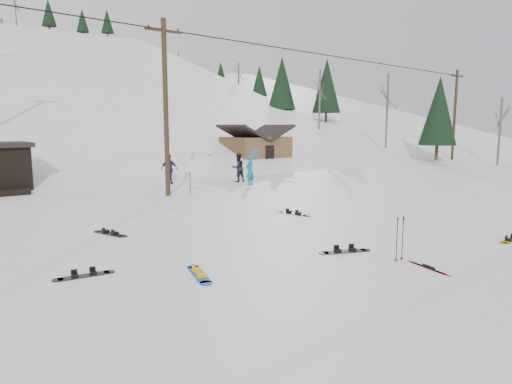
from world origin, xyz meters
TOP-DOWN VIEW (x-y plane):
  - ground at (0.00, 0.00)m, footprint 200.00×200.00m
  - ski_slope at (0.00, 55.00)m, footprint 60.00×85.24m
  - ridge_right at (38.00, 50.00)m, footprint 45.66×93.98m
  - treeline_right at (36.00, 42.00)m, footprint 20.00×60.00m
  - utility_pole at (2.00, 14.00)m, footprint 2.00×0.26m
  - utility_pole_right at (34.00, 17.00)m, footprint 2.00×0.26m
  - trail_sign at (3.10, 13.58)m, footprint 0.50×0.09m
  - cabin at (15.00, 24.00)m, footprint 5.39×4.40m
  - hero_snowboard at (-3.04, 1.60)m, footprint 0.65×1.59m
  - hero_skis at (2.01, -1.44)m, footprint 0.37×1.45m
  - ski_poles at (1.94, -0.57)m, footprint 0.34×0.09m
  - board_scatter_a at (-5.36, 3.19)m, footprint 1.46×0.39m
  - board_scatter_b at (-3.38, 7.17)m, footprint 0.75×1.52m
  - board_scatter_d at (1.44, 0.92)m, footprint 1.52×0.79m
  - board_scatter_e at (6.76, -1.31)m, footprint 1.47×0.36m
  - board_scatter_f at (4.03, 6.22)m, footprint 0.60×1.64m
  - skier_teal at (7.90, 14.83)m, footprint 0.79×0.67m
  - skier_dark at (8.36, 16.83)m, footprint 0.91×0.71m
  - skier_pink at (10.01, 23.32)m, footprint 0.96×0.57m
  - skier_navy at (4.20, 18.41)m, footprint 1.08×1.12m

SIDE VIEW (x-z plane):
  - ski_slope at x=0.00m, z-range -44.99..20.99m
  - ridge_right at x=38.00m, z-range -38.30..16.30m
  - ground at x=0.00m, z-range 0.00..0.00m
  - treeline_right at x=36.00m, z-range -5.00..5.00m
  - hero_skis at x=2.01m, z-range -0.02..0.06m
  - board_scatter_a at x=-5.36m, z-range -0.02..0.08m
  - board_scatter_e at x=6.76m, z-range -0.02..0.08m
  - board_scatter_b at x=-3.38m, z-range -0.03..0.09m
  - board_scatter_d at x=1.44m, z-range -0.03..0.09m
  - hero_snowboard at x=-3.04m, z-range -0.03..0.09m
  - board_scatter_f at x=4.03m, z-range -0.03..0.09m
  - ski_poles at x=1.94m, z-range 0.01..1.25m
  - skier_pink at x=10.01m, z-range 0.00..1.45m
  - skier_teal at x=7.90m, z-range 0.00..1.85m
  - skier_dark at x=8.36m, z-range 0.00..1.86m
  - skier_navy at x=4.20m, z-range 0.00..1.88m
  - trail_sign at x=3.10m, z-range 0.35..2.20m
  - cabin at x=15.00m, z-range -0.40..3.37m
  - utility_pole at x=2.00m, z-range 0.18..9.18m
  - utility_pole_right at x=34.00m, z-range 0.18..9.18m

